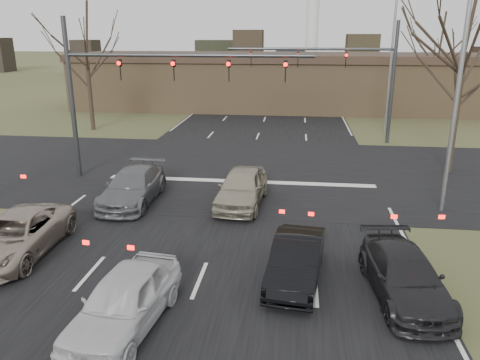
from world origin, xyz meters
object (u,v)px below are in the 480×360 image
object	(u,v)px
car_silver_suv	(15,235)
car_white_sedan	(124,301)
building	(290,81)
car_grey_ahead	(133,186)
mast_arm_far	(350,68)
car_silver_ahead	(242,187)
streetlight_right_far	(389,56)
car_charcoal_sedan	(405,276)
mast_arm_near	(133,79)
streetlight_right_near	(455,77)
car_black_hatch	(296,260)

from	to	relation	value
car_silver_suv	car_white_sedan	distance (m)	6.17
building	car_silver_suv	size ratio (longest dim) A/B	8.33
car_grey_ahead	mast_arm_far	bearing A→B (deg)	51.61
car_silver_ahead	car_grey_ahead	bearing A→B (deg)	-173.12
streetlight_right_far	car_charcoal_sedan	size ratio (longest dim) A/B	2.21
building	mast_arm_near	distance (m)	26.14
car_charcoal_sedan	car_silver_ahead	size ratio (longest dim) A/B	0.97
car_silver_suv	car_charcoal_sedan	size ratio (longest dim) A/B	1.12
car_white_sedan	mast_arm_far	bearing A→B (deg)	78.27
car_charcoal_sedan	car_grey_ahead	world-z (taller)	car_grey_ahead
streetlight_right_near	car_black_hatch	size ratio (longest dim) A/B	2.45
streetlight_right_near	car_silver_ahead	world-z (taller)	streetlight_right_near
mast_arm_near	car_black_hatch	bearing A→B (deg)	-49.68
mast_arm_near	streetlight_right_near	size ratio (longest dim) A/B	1.21
streetlight_right_near	car_silver_suv	world-z (taller)	streetlight_right_near
streetlight_right_near	car_white_sedan	world-z (taller)	streetlight_right_near
building	streetlight_right_near	distance (m)	28.97
car_silver_suv	car_silver_ahead	world-z (taller)	car_silver_ahead
streetlight_right_near	car_silver_suv	bearing A→B (deg)	-158.59
car_black_hatch	car_grey_ahead	xyz separation A→B (m)	(-7.22, 6.08, 0.06)
mast_arm_near	car_silver_suv	size ratio (longest dim) A/B	2.38
car_white_sedan	car_black_hatch	world-z (taller)	car_white_sedan
car_white_sedan	car_charcoal_sedan	world-z (taller)	car_white_sedan
car_silver_suv	car_charcoal_sedan	distance (m)	12.51
building	mast_arm_far	size ratio (longest dim) A/B	3.81
car_white_sedan	streetlight_right_far	bearing A→B (deg)	74.87
mast_arm_far	car_grey_ahead	size ratio (longest dim) A/B	2.22
mast_arm_far	streetlight_right_near	bearing A→B (deg)	-78.53
mast_arm_far	car_charcoal_sedan	size ratio (longest dim) A/B	2.46
car_white_sedan	streetlight_right_near	bearing A→B (deg)	49.77
car_charcoal_sedan	streetlight_right_far	bearing A→B (deg)	75.79
mast_arm_near	car_grey_ahead	xyz separation A→B (m)	(0.91, -3.51, -4.34)
mast_arm_near	streetlight_right_near	distance (m)	14.38
mast_arm_far	streetlight_right_far	bearing A→B (deg)	51.89
streetlight_right_far	car_charcoal_sedan	distance (m)	24.89
car_white_sedan	car_silver_suv	bearing A→B (deg)	152.56
mast_arm_near	building	bearing A→B (deg)	73.87
streetlight_right_near	car_grey_ahead	size ratio (longest dim) A/B	1.99
car_grey_ahead	car_black_hatch	bearing A→B (deg)	-40.59
building	streetlight_right_far	bearing A→B (deg)	-56.35
mast_arm_near	car_white_sedan	xyz separation A→B (m)	(3.82, -12.49, -4.33)
car_silver_suv	car_black_hatch	bearing A→B (deg)	-5.60
car_charcoal_sedan	car_black_hatch	bearing A→B (deg)	162.92
mast_arm_far	streetlight_right_far	size ratio (longest dim) A/B	1.11
building	car_grey_ahead	bearing A→B (deg)	-102.50
car_black_hatch	streetlight_right_far	bearing A→B (deg)	81.37
car_silver_suv	car_black_hatch	distance (m)	9.42
streetlight_right_far	car_silver_suv	world-z (taller)	streetlight_right_far
car_black_hatch	car_silver_ahead	bearing A→B (deg)	117.40
streetlight_right_far	mast_arm_far	bearing A→B (deg)	-128.11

